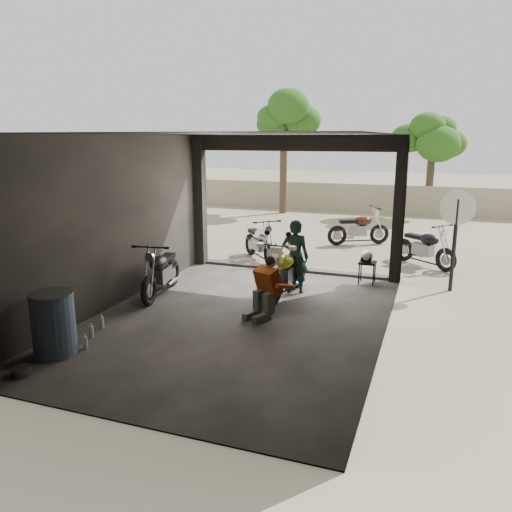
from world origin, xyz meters
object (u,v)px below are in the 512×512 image
Objects in this scene: mechanic at (264,290)px; helmet at (367,256)px; outside_bike_a at (260,240)px; rider at (295,257)px; sign_post at (456,225)px; outside_bike_b at (359,226)px; left_bike at (161,268)px; oil_drum at (54,325)px; outside_bike_c at (425,244)px; stool at (367,265)px; main_bike at (287,268)px.

mechanic is 3.13m from helmet.
rider is at bearing -97.28° from outside_bike_a.
sign_post reaches higher than rider.
left_bike is at bearing 124.73° from outside_bike_b.
oil_drum is (-3.00, -9.39, -0.09)m from outside_bike_b.
outside_bike_a reaches higher than outside_bike_c.
outside_bike_c is 4.05m from rider.
outside_bike_c is at bearing 97.64° from sign_post.
outside_bike_c is 2.37m from stool.
left_bike is 1.75× the size of oil_drum.
mechanic is at bearing 45.95° from oil_drum.
left_bike is (-2.41, -0.81, -0.03)m from main_bike.
outside_bike_a is 4.84m from sign_post.
outside_bike_b reaches higher than stool.
helmet is (0.79, -4.11, 0.07)m from outside_bike_b.
left_bike is 1.00× the size of outside_bike_b.
outside_bike_c reaches higher than mechanic.
main_bike is 1.86× the size of oil_drum.
helmet is at bearing 174.81° from sign_post.
stool is 0.20m from helmet.
helmet is (3.79, 2.22, 0.06)m from left_bike.
outside_bike_c is at bearing 86.28° from mechanic.
outside_bike_a is 3.58m from outside_bike_b.
mechanic is at bearing -168.30° from outside_bike_c.
outside_bike_b is 5.26m from rider.
oil_drum is (-2.39, -2.47, -0.06)m from mechanic.
outside_bike_b is 1.56× the size of mechanic.
outside_bike_a is (-1.51, 2.63, -0.03)m from main_bike.
main_bike is 6.44× the size of helmet.
oil_drum is (-3.82, -5.29, 0.05)m from stool.
oil_drum is at bearing -110.35° from mechanic.
stool is at bearing 54.15° from oil_drum.
mechanic is at bearing -116.88° from stool.
left_bike reaches higher than outside_bike_a.
outside_bike_a reaches higher than helmet.
oil_drum is at bearing -145.00° from sign_post.
outside_bike_c is at bearing 59.63° from main_bike.
rider is 1.72m from helmet.
oil_drum is 0.46× the size of sign_post.
rider reaches higher than oil_drum.
outside_bike_b reaches higher than mechanic.
outside_bike_a is 0.79× the size of sign_post.
left_bike is 6.07× the size of helmet.
outside_bike_b is 9.86m from oil_drum.
outside_bike_c is at bearing -125.87° from rider.
sign_post is at bearing -123.94° from outside_bike_c.
rider is (1.60, -2.35, 0.20)m from outside_bike_a.
mechanic is 0.51× the size of sign_post.
main_bike is at bearing 9.24° from left_bike.
outside_bike_b is at bearing 55.21° from left_bike.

